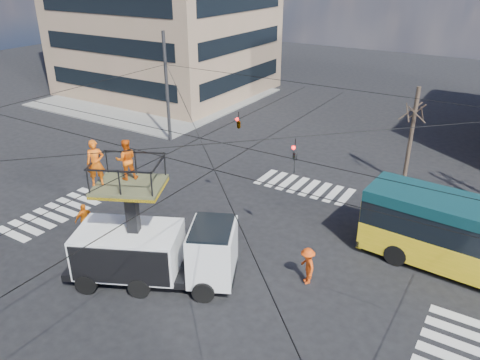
% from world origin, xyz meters
% --- Properties ---
extents(ground, '(120.00, 120.00, 0.00)m').
position_xyz_m(ground, '(0.00, 0.00, 0.00)').
color(ground, black).
rests_on(ground, ground).
extents(sidewalk_nw, '(18.00, 18.00, 0.12)m').
position_xyz_m(sidewalk_nw, '(-21.00, 21.00, 0.06)').
color(sidewalk_nw, slate).
rests_on(sidewalk_nw, ground).
extents(crosswalks, '(22.40, 22.40, 0.02)m').
position_xyz_m(crosswalks, '(0.00, 0.00, 0.01)').
color(crosswalks, silver).
rests_on(crosswalks, ground).
extents(overhead_network, '(24.24, 24.24, 8.00)m').
position_xyz_m(overhead_network, '(-0.07, 0.40, 4.29)').
color(overhead_network, '#2D2D30').
rests_on(overhead_network, ground).
extents(tree_a, '(2.00, 2.00, 6.00)m').
position_xyz_m(tree_a, '(5.00, 13.50, 4.63)').
color(tree_a, '#382B21').
rests_on(tree_a, ground).
extents(utility_truck, '(7.31, 5.10, 6.28)m').
position_xyz_m(utility_truck, '(-1.45, -1.59, 2.04)').
color(utility_truck, black).
rests_on(utility_truck, ground).
extents(traffic_cone, '(0.36, 0.36, 0.66)m').
position_xyz_m(traffic_cone, '(-5.38, -2.17, 0.33)').
color(traffic_cone, '#E75309').
rests_on(traffic_cone, ground).
extents(worker_ground, '(0.62, 1.04, 1.66)m').
position_xyz_m(worker_ground, '(-6.89, -0.65, 0.83)').
color(worker_ground, orange).
rests_on(worker_ground, ground).
extents(flagger, '(1.18, 1.19, 1.65)m').
position_xyz_m(flagger, '(4.00, 1.56, 0.83)').
color(flagger, '#E2450E').
rests_on(flagger, ground).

